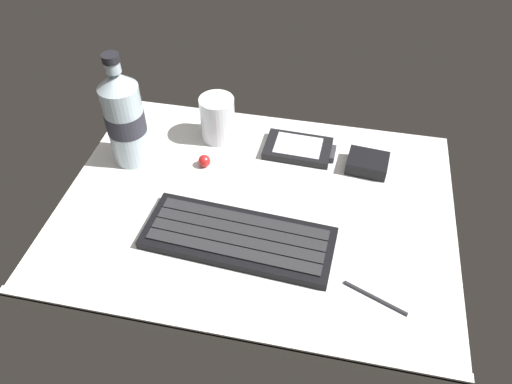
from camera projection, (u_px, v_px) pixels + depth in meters
The scene contains 8 objects.
ground_plane at pixel (256, 210), 80.89cm from camera, with size 64.00×48.00×2.80cm.
keyboard at pixel (239, 238), 74.43cm from camera, with size 29.64×12.83×1.70cm.
handheld_device at pixel (299, 148), 89.23cm from camera, with size 13.01×8.06×1.50cm.
juice_cup at pixel (218, 120), 89.99cm from camera, with size 6.40×6.40×8.50cm.
water_bottle at pixel (125, 118), 82.11cm from camera, with size 6.73×6.73×20.80cm.
charger_block at pixel (367, 163), 85.70cm from camera, with size 7.00×5.60×2.40cm, color black.
trackball_mouse at pixel (204, 161), 86.27cm from camera, with size 2.20×2.20×2.20cm, color red.
stylus_pen at pixel (375, 297), 67.60cm from camera, with size 0.70×0.70×9.50cm, color #26262B.
Camera 1 is at (10.98, -53.66, 58.82)cm, focal length 34.23 mm.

